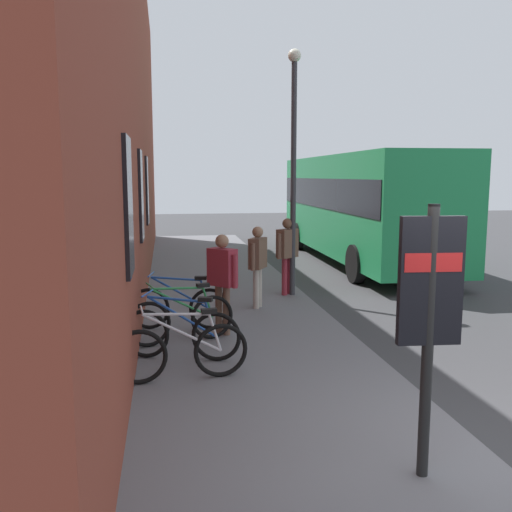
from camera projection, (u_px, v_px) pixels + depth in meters
name	position (u px, v px, depth m)	size (l,w,h in m)	color
ground	(368.00, 311.00, 11.37)	(60.00, 60.00, 0.00)	#38383A
sidewalk_pavement	(224.00, 293.00, 12.88)	(24.00, 3.50, 0.12)	slate
station_facade	(131.00, 108.00, 12.91)	(22.00, 0.65, 8.64)	brown
bicycle_end_of_row	(181.00, 351.00, 7.15)	(0.48, 1.77, 0.97)	black
bicycle_under_window	(181.00, 333.00, 7.98)	(0.67, 1.71, 0.97)	black
bicycle_nearest_sign	(181.00, 319.00, 8.78)	(0.63, 1.72, 0.97)	black
bicycle_leaning_wall	(180.00, 307.00, 9.57)	(0.50, 1.75, 0.97)	black
transit_info_sign	(430.00, 299.00, 4.71)	(0.13, 0.55, 2.40)	black
city_bus	(359.00, 202.00, 17.56)	(10.53, 2.76, 3.35)	#1E8C4C
pedestrian_by_facade	(287.00, 248.00, 12.27)	(0.49, 0.54, 1.70)	maroon
pedestrian_near_bus	(258.00, 258.00, 11.04)	(0.55, 0.44, 1.64)	#B2A599
pedestrian_crossing_street	(222.00, 274.00, 9.19)	(0.52, 0.50, 1.68)	brown
street_lamp	(294.00, 153.00, 11.96)	(0.28, 0.28, 5.27)	#333338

